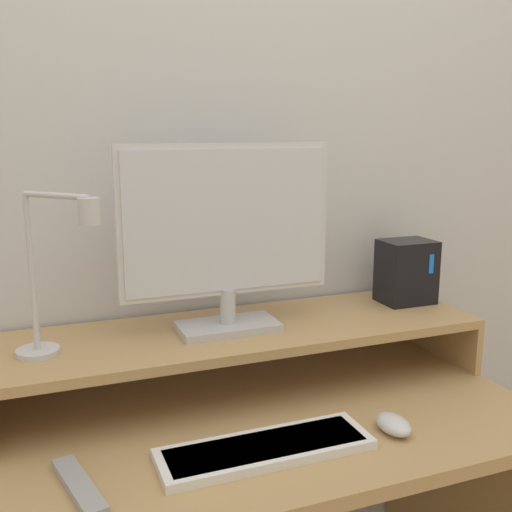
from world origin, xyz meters
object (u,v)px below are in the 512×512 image
Objects in this scene: monitor at (227,232)px; mouse at (393,424)px; router_dock at (406,271)px; keyboard at (266,448)px; remote_control at (79,486)px; desk_lamp at (54,278)px.

monitor is 0.54m from mouse.
keyboard is (-0.55, -0.35, -0.22)m from router_dock.
mouse is 0.47× the size of remote_control.
desk_lamp reaches higher than router_dock.
router_dock is 0.41× the size of keyboard.
desk_lamp is 0.90m from router_dock.
desk_lamp is at bearing 143.63° from keyboard.
mouse is 0.61m from remote_control.
keyboard is 2.12× the size of remote_control.
monitor reaches higher than mouse.
router_dock is at bearing 53.18° from mouse.
keyboard is at bearing 176.09° from mouse.
router_dock is (0.52, 0.05, -0.15)m from monitor.
remote_control is at bearing -88.53° from desk_lamp.
monitor is 5.32× the size of mouse.
keyboard is at bearing -95.22° from monitor.
remote_control is at bearing 177.79° from mouse.
remote_control is (-0.89, -0.34, -0.22)m from router_dock.
keyboard reaches higher than remote_control.
router_dock is at bearing 5.12° from monitor.
desk_lamp reaches higher than mouse.
remote_control is (-0.61, 0.02, -0.01)m from mouse.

